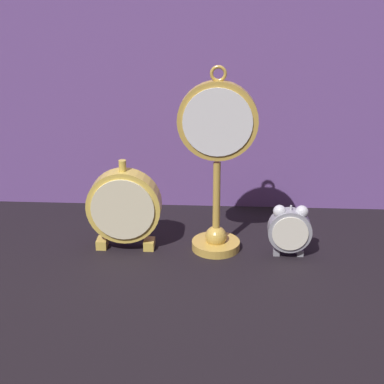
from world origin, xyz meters
TOP-DOWN VIEW (x-y plane):
  - ground_plane at (0.00, 0.00)m, footprint 4.00×4.00m
  - fabric_backdrop_drape at (0.00, 0.33)m, footprint 1.49×0.01m
  - pocket_watch_on_stand at (0.04, 0.11)m, footprint 0.15×0.09m
  - alarm_clock_twin_bell at (0.18, 0.08)m, footprint 0.08×0.03m
  - mantel_clock_silver at (-0.13, 0.10)m, footprint 0.14×0.04m

SIDE VIEW (x-z plane):
  - ground_plane at x=0.00m, z-range 0.00..0.00m
  - alarm_clock_twin_bell at x=0.18m, z-range 0.01..0.11m
  - mantel_clock_silver at x=-0.13m, z-range 0.00..0.18m
  - pocket_watch_on_stand at x=0.04m, z-range 0.00..0.35m
  - fabric_backdrop_drape at x=0.00m, z-range 0.00..0.77m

